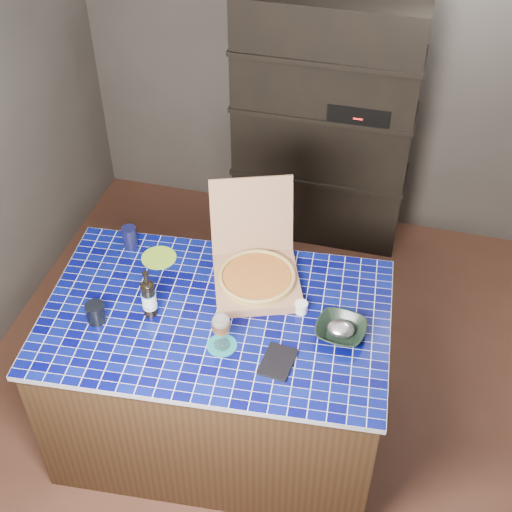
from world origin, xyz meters
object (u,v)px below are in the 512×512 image
(mead_bottle, at_px, (149,298))
(bowl, at_px, (341,330))
(dvd_case, at_px, (278,362))
(pizza_box, at_px, (256,273))
(wine_glass, at_px, (221,325))
(kitchen_island, at_px, (219,375))

(mead_bottle, xyz_separation_m, bowl, (0.92, 0.09, -0.08))
(mead_bottle, relative_size, dvd_case, 1.39)
(pizza_box, bearing_deg, dvd_case, -85.44)
(wine_glass, distance_m, dvd_case, 0.31)
(kitchen_island, xyz_separation_m, bowl, (0.61, 0.02, 0.49))
(kitchen_island, xyz_separation_m, mead_bottle, (-0.31, -0.07, 0.57))
(bowl, bearing_deg, kitchen_island, -177.98)
(kitchen_island, relative_size, dvd_case, 9.08)
(mead_bottle, bearing_deg, wine_glass, -16.29)
(kitchen_island, relative_size, mead_bottle, 6.51)
(mead_bottle, distance_m, wine_glass, 0.42)
(mead_bottle, bearing_deg, dvd_case, -12.60)
(pizza_box, xyz_separation_m, mead_bottle, (-0.45, -0.34, 0.04))
(kitchen_island, height_order, pizza_box, pizza_box)
(wine_glass, xyz_separation_m, dvd_case, (0.28, -0.03, -0.13))
(wine_glass, bearing_deg, dvd_case, -7.10)
(wine_glass, bearing_deg, mead_bottle, 163.71)
(mead_bottle, relative_size, wine_glass, 1.35)
(mead_bottle, xyz_separation_m, wine_glass, (0.40, -0.12, 0.04))
(kitchen_island, bearing_deg, mead_bottle, -171.80)
(pizza_box, relative_size, bowl, 2.68)
(dvd_case, bearing_deg, pizza_box, 120.51)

